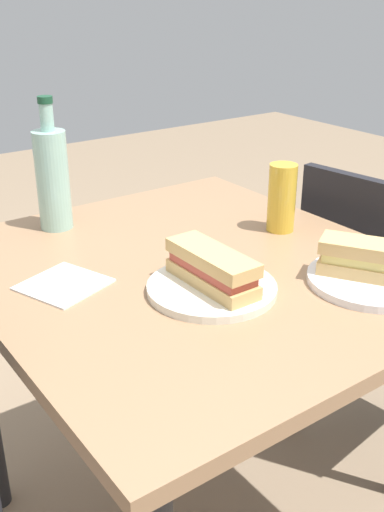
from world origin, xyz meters
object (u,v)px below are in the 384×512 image
Objects in this scene: plate_near at (371,280)px; knife_near at (369,263)px; chair_far at (376,301)px; baguette_sandwich_far at (212,268)px; knife_far at (231,273)px; water_bottle at (53,177)px; beer_glass at (282,198)px; plate_far at (212,288)px; dining_table at (192,323)px; baguette_sandwich_near at (374,260)px.

knife_near is at bearing 133.97° from plate_near.
chair_far is 4.31× the size of baguette_sandwich_far.
water_bottle reaches higher than knife_far.
beer_glass is (0.32, 0.41, -0.04)m from water_bottle.
chair_far is at bearing 99.18° from plate_far.
beer_glass reaches higher than knife_far.
baguette_sandwich_far is (0.00, 0.00, 0.04)m from plate_far.
water_bottle is at bearing -161.76° from knife_far.
knife_near is 0.33m from plate_far.
beer_glass reaches higher than baguette_sandwich_far.
chair_far is 0.54m from plate_near.
plate_far is at bearing -110.32° from knife_near.
knife_near is (-0.04, 0.04, 0.01)m from plate_near.
dining_table is 3.83× the size of plate_far.
plate_far is at bearing -77.98° from knife_far.
knife_near reaches higher than plate_far.
knife_far is at bearing -127.29° from baguette_sandwich_near.
knife_near is 0.76× the size of knife_far.
plate_far is (0.11, -0.65, 0.28)m from chair_far.
water_bottle is 1.94× the size of beer_glass.
plate_near is 1.76× the size of knife_near.
knife_near is at bearing 49.32° from dining_table.
dining_table is at bearing -130.68° from knife_near.
water_bottle is (-0.47, -0.10, 0.07)m from baguette_sandwich_far.
plate_far is 0.49m from water_bottle.
dining_table is 0.38m from plate_near.
beer_glass is at bearing 115.95° from baguette_sandwich_far.
baguette_sandwich_near is 0.27m from knife_far.
dining_table is at bearing -139.28° from baguette_sandwich_near.
knife_far is (-0.16, -0.21, 0.01)m from plate_near.
dining_table is at bearing -91.03° from chair_far.
water_bottle is (-0.58, -0.40, 0.10)m from knife_near.
chair_far is 0.50m from knife_near.
chair_far reaches higher than plate_far.
baguette_sandwich_near is at bearing 40.72° from dining_table.
plate_far is at bearing 0.00° from baguette_sandwich_far.
knife_far is (-0.12, -0.25, 0.00)m from knife_near.
plate_far is (-0.15, -0.27, 0.00)m from plate_near.
baguette_sandwich_far is (-0.15, -0.27, 0.04)m from plate_near.
plate_far is at bearing -18.32° from dining_table.
knife_far is at bearing -81.09° from chair_far.
chair_far reaches higher than knife_far.
baguette_sandwich_near is 0.31m from baguette_sandwich_far.
knife_near is 0.88× the size of beer_glass.
knife_far is at bearing -61.42° from beer_glass.
baguette_sandwich_near is 0.72m from water_bottle.
plate_far is (-0.11, -0.30, -0.01)m from knife_near.
dining_table is 0.35m from beer_glass.
plate_far is at bearing 11.52° from water_bottle.
chair_far reaches higher than baguette_sandwich_near.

